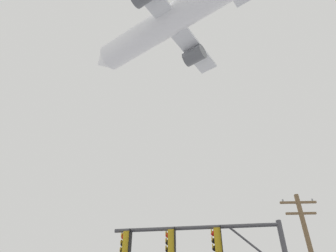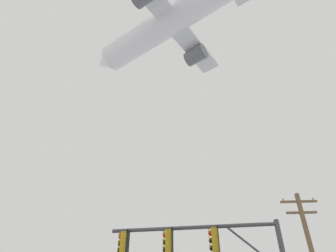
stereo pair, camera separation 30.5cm
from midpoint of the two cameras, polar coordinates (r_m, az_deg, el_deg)
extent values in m
cylinder|color=#4C4C51|center=(13.09, 4.23, -17.92)|extent=(6.48, 0.63, 0.15)
cylinder|color=#4C4C51|center=(12.93, 15.22, -20.79)|extent=(2.00, 0.23, 1.86)
cube|color=gold|center=(13.32, -8.23, -20.38)|extent=(0.28, 0.34, 0.90)
cylinder|color=gold|center=(13.47, -8.03, -18.31)|extent=(0.05, 0.05, 0.12)
cube|color=black|center=(13.28, -7.60, -20.39)|extent=(0.06, 0.46, 1.04)
sphere|color=red|center=(13.43, -8.76, -19.27)|extent=(0.20, 0.20, 0.20)
cylinder|color=gold|center=(13.47, -9.02, -19.02)|extent=(0.06, 0.21, 0.21)
sphere|color=black|center=(13.35, -8.88, -20.41)|extent=(0.20, 0.20, 0.20)
cylinder|color=gold|center=(13.38, -9.14, -20.16)|extent=(0.06, 0.21, 0.21)
sphere|color=black|center=(13.28, -9.00, -21.57)|extent=(0.20, 0.20, 0.20)
cylinder|color=gold|center=(13.31, -9.26, -21.31)|extent=(0.06, 0.21, 0.21)
cube|color=gold|center=(13.00, -0.07, -20.32)|extent=(0.28, 0.34, 0.90)
cylinder|color=gold|center=(13.15, -0.07, -18.19)|extent=(0.05, 0.05, 0.12)
cube|color=black|center=(12.98, 0.58, -20.30)|extent=(0.06, 0.46, 1.04)
sphere|color=red|center=(13.09, -0.74, -19.20)|extent=(0.20, 0.20, 0.20)
cylinder|color=gold|center=(13.12, -1.04, -18.96)|extent=(0.06, 0.21, 0.21)
sphere|color=black|center=(13.01, -0.75, -20.38)|extent=(0.20, 0.20, 0.20)
cylinder|color=gold|center=(13.04, -1.05, -20.13)|extent=(0.06, 0.21, 0.21)
sphere|color=black|center=(12.93, -0.76, -21.57)|extent=(0.20, 0.20, 0.20)
cylinder|color=gold|center=(12.96, -1.06, -21.32)|extent=(0.06, 0.21, 0.21)
cube|color=gold|center=(12.92, 8.31, -19.86)|extent=(0.28, 0.34, 0.90)
cylinder|color=gold|center=(13.07, 8.10, -17.72)|extent=(0.05, 0.05, 0.12)
cube|color=black|center=(12.92, 8.96, -19.80)|extent=(0.06, 0.46, 1.04)
sphere|color=red|center=(13.00, 7.53, -18.77)|extent=(0.20, 0.20, 0.20)
cylinder|color=gold|center=(13.01, 7.20, -18.54)|extent=(0.06, 0.21, 0.21)
sphere|color=black|center=(12.91, 7.63, -19.95)|extent=(0.20, 0.20, 0.20)
cylinder|color=gold|center=(12.93, 7.30, -19.72)|extent=(0.06, 0.21, 0.21)
sphere|color=black|center=(12.83, 7.74, -21.14)|extent=(0.20, 0.20, 0.20)
cylinder|color=gold|center=(12.85, 7.40, -20.91)|extent=(0.06, 0.21, 0.21)
cube|color=brown|center=(21.38, 22.14, -12.72)|extent=(2.20, 0.12, 0.12)
cube|color=brown|center=(21.13, 22.58, -14.43)|extent=(1.80, 0.12, 0.12)
cylinder|color=gray|center=(21.15, 19.72, -12.66)|extent=(0.10, 0.10, 0.18)
cylinder|color=gray|center=(21.74, 24.34, -12.18)|extent=(0.10, 0.10, 0.18)
cylinder|color=white|center=(50.91, -0.21, 18.34)|extent=(23.10, 17.02, 4.38)
cone|color=white|center=(56.93, -11.75, 11.42)|extent=(4.79, 5.13, 4.16)
cube|color=silver|center=(50.15, 0.46, 18.28)|extent=(15.12, 21.21, 0.49)
cylinder|color=#595B60|center=(52.52, 4.64, 12.63)|extent=(4.10, 3.85, 2.46)
camera|label=1|loc=(0.15, -90.37, 0.28)|focal=33.60mm
camera|label=2|loc=(0.15, 89.63, -0.28)|focal=33.60mm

